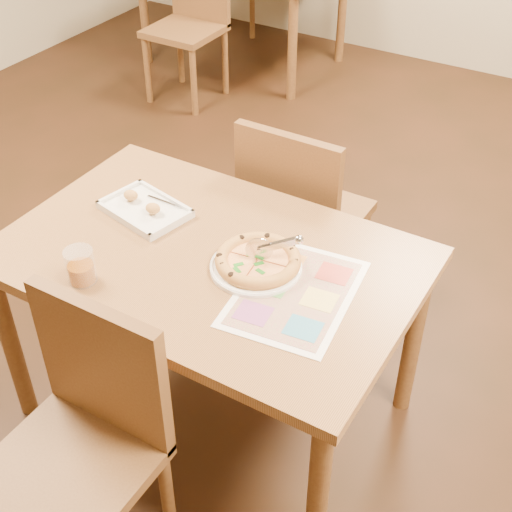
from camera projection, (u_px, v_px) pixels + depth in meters
The scene contains 11 objects.
room at pixel (198, 61), 1.83m from camera, with size 7.00×7.00×7.00m.
dining_table at pixel (209, 275), 2.27m from camera, with size 1.30×0.85×0.72m.
chair_near at pixel (85, 418), 1.91m from camera, with size 0.42×0.42×0.47m.
chair_far at pixel (298, 203), 2.72m from camera, with size 0.42×0.42×0.47m.
bg_chair_near at pixel (192, 7), 4.45m from camera, with size 0.42×0.42×0.47m.
plate at pixel (256, 267), 2.16m from camera, with size 0.28×0.28×0.01m, color white.
pizza at pixel (258, 260), 2.15m from camera, with size 0.26×0.26×0.04m.
pizza_cutter at pixel (272, 246), 2.11m from camera, with size 0.15×0.08×0.09m.
appetizer_tray at pixel (145, 209), 2.39m from camera, with size 0.32×0.25×0.05m.
glass_tumbler at pixel (81, 268), 2.09m from camera, with size 0.09×0.09×0.11m.
menu at pixel (295, 293), 2.07m from camera, with size 0.32×0.45×0.01m, color white.
Camera 1 is at (1.03, -1.43, 2.08)m, focal length 50.00 mm.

